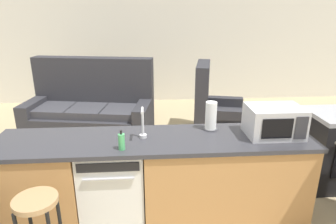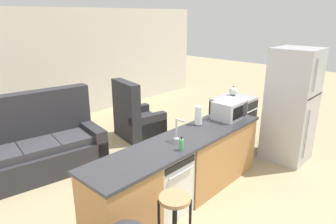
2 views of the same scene
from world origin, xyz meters
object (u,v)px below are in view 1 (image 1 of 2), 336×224
dishwasher (114,185)px  paper_towel_roll (211,116)px  soap_bottle (122,142)px  bar_stool (39,222)px  armchair (213,114)px  couch (92,112)px  microwave (274,121)px

dishwasher → paper_towel_roll: size_ratio=2.98×
soap_bottle → bar_stool: size_ratio=0.24×
soap_bottle → armchair: 2.77m
couch → armchair: couch is taller
microwave → soap_bottle: bearing=-171.6°
dishwasher → bar_stool: size_ratio=1.14×
couch → armchair: (2.03, -0.11, -0.04)m
bar_stool → couch: couch is taller
couch → paper_towel_roll: bearing=-53.3°
dishwasher → paper_towel_roll: bearing=10.6°
paper_towel_roll → couch: size_ratio=0.13×
armchair → dishwasher: bearing=-123.9°
microwave → paper_towel_roll: size_ratio=1.77×
microwave → bar_stool: (-1.99, -0.63, -0.50)m
bar_stool → soap_bottle: bearing=35.5°
bar_stool → armchair: armchair is taller
paper_towel_roll → armchair: size_ratio=0.24×
paper_towel_roll → bar_stool: (-1.44, -0.81, -0.50)m
soap_bottle → couch: 2.63m
couch → soap_bottle: bearing=-73.9°
dishwasher → microwave: (1.51, -0.00, 0.62)m
dishwasher → microwave: bearing=-0.0°
soap_bottle → paper_towel_roll: bearing=24.6°
soap_bottle → bar_stool: soap_bottle is taller
dishwasher → microwave: microwave is taller
bar_stool → couch: bearing=92.2°
armchair → bar_stool: bearing=-124.7°
dishwasher → microwave: 1.63m
paper_towel_roll → soap_bottle: 0.92m
microwave → paper_towel_roll: bearing=162.2°
dishwasher → paper_towel_roll: (0.95, 0.18, 0.62)m
soap_bottle → couch: size_ratio=0.08×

